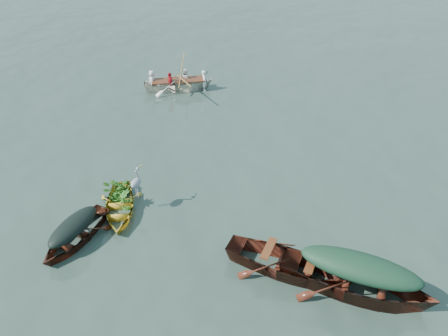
% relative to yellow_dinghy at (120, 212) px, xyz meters
% --- Properties ---
extents(ground, '(140.00, 140.00, 0.00)m').
position_rel_yellow_dinghy_xyz_m(ground, '(2.97, -0.77, 0.00)').
color(ground, '#31443A').
rests_on(ground, ground).
extents(yellow_dinghy, '(2.54, 2.97, 0.72)m').
position_rel_yellow_dinghy_xyz_m(yellow_dinghy, '(0.00, 0.00, 0.00)').
color(yellow_dinghy, gold).
rests_on(yellow_dinghy, ground).
extents(dark_covered_boat, '(1.23, 3.10, 0.73)m').
position_rel_yellow_dinghy_xyz_m(dark_covered_boat, '(-0.33, -1.41, 0.00)').
color(dark_covered_boat, '#512613').
rests_on(dark_covered_boat, ground).
extents(green_tarp_boat, '(4.96, 1.88, 1.17)m').
position_rel_yellow_dinghy_xyz_m(green_tarp_boat, '(6.58, 0.16, 0.00)').
color(green_tarp_boat, '#4A1811').
rests_on(green_tarp_boat, ground).
extents(open_wooden_boat, '(4.38, 1.57, 1.00)m').
position_rel_yellow_dinghy_xyz_m(open_wooden_boat, '(5.01, 0.04, 0.00)').
color(open_wooden_boat, '#552615').
rests_on(open_wooden_boat, ground).
extents(rowed_boat, '(4.04, 3.34, 0.96)m').
position_rel_yellow_dinghy_xyz_m(rowed_boat, '(-2.66, 7.56, 0.00)').
color(rowed_boat, white).
rests_on(rowed_boat, ground).
extents(dark_tarp_cover, '(0.67, 1.70, 0.40)m').
position_rel_yellow_dinghy_xyz_m(dark_tarp_cover, '(-0.33, -1.41, 0.56)').
color(dark_tarp_cover, black).
rests_on(dark_tarp_cover, dark_covered_boat).
extents(green_tarp_cover, '(2.73, 1.04, 0.52)m').
position_rel_yellow_dinghy_xyz_m(green_tarp_cover, '(6.58, 0.16, 0.84)').
color(green_tarp_cover, '#163522').
rests_on(green_tarp_cover, green_tarp_boat).
extents(thwart_benches, '(2.20, 0.92, 0.04)m').
position_rel_yellow_dinghy_xyz_m(thwart_benches, '(5.01, 0.04, 0.52)').
color(thwart_benches, '#572B14').
rests_on(thwart_benches, open_wooden_boat).
extents(heron, '(0.46, 0.49, 0.92)m').
position_rel_yellow_dinghy_xyz_m(heron, '(0.43, 0.35, 0.82)').
color(heron, '#9CA0A5').
rests_on(heron, yellow_dinghy).
extents(dinghy_weeds, '(1.08, 1.14, 0.60)m').
position_rel_yellow_dinghy_xyz_m(dinghy_weeds, '(-0.28, 0.47, 0.66)').
color(dinghy_weeds, '#236119').
rests_on(dinghy_weeds, yellow_dinghy).
extents(rowers, '(2.97, 2.54, 0.76)m').
position_rel_yellow_dinghy_xyz_m(rowers, '(-2.66, 7.56, 0.86)').
color(rowers, white).
rests_on(rowers, rowed_boat).
extents(oars, '(1.98, 2.47, 0.06)m').
position_rel_yellow_dinghy_xyz_m(oars, '(-2.66, 7.56, 0.51)').
color(oars, olive).
rests_on(oars, rowed_boat).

